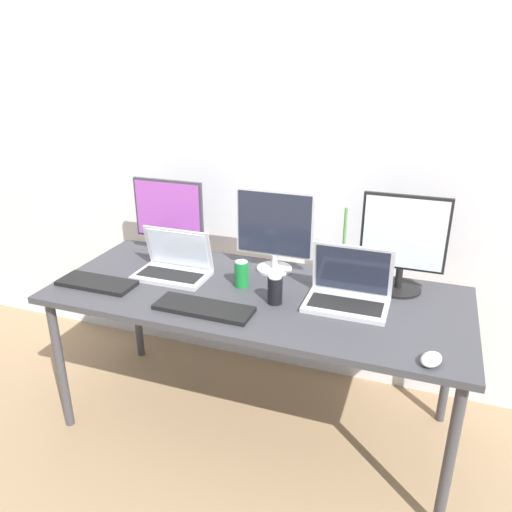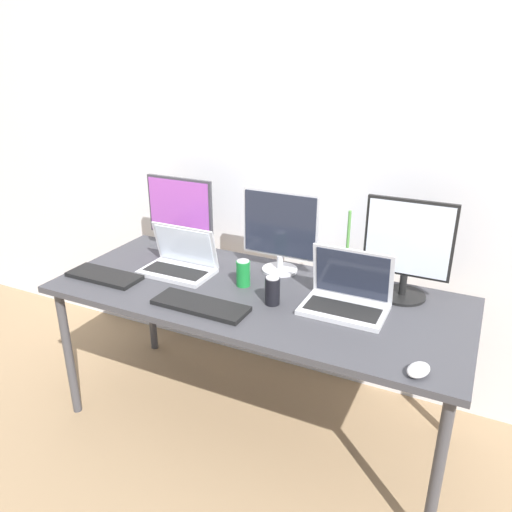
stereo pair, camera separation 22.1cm
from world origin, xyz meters
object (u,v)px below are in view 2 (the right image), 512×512
object	(u,v)px
laptop_silver	(180,262)
monitor_right	(407,248)
work_desk	(256,303)
monitor_left	(180,213)
soda_can_by_laptop	(243,273)
laptop_secondary	(347,296)
bamboo_vase	(346,271)
keyboard_main	(200,305)
mouse_by_keyboard	(418,370)
keyboard_aux	(104,276)
soda_can_near_keyboard	(272,291)
monitor_center	(280,230)

from	to	relation	value
laptop_silver	monitor_right	bearing A→B (deg)	11.11
work_desk	laptop_silver	size ratio (longest dim) A/B	5.38
monitor_left	soda_can_by_laptop	size ratio (longest dim) A/B	3.26
monitor_right	soda_can_by_laptop	distance (m)	0.75
laptop_secondary	bamboo_vase	distance (m)	0.21
keyboard_main	mouse_by_keyboard	bearing A→B (deg)	-4.67
work_desk	keyboard_aux	size ratio (longest dim) A/B	5.11
monitor_right	bamboo_vase	world-z (taller)	monitor_right
keyboard_main	keyboard_aux	bearing A→B (deg)	175.29
monitor_left	soda_can_near_keyboard	size ratio (longest dim) A/B	3.26
bamboo_vase	keyboard_aux	bearing A→B (deg)	-158.91
laptop_silver	keyboard_aux	size ratio (longest dim) A/B	0.95
monitor_right	mouse_by_keyboard	size ratio (longest dim) A/B	4.42
monitor_right	laptop_silver	distance (m)	1.08
keyboard_aux	bamboo_vase	xyz separation A→B (m)	(1.08, 0.42, 0.07)
monitor_right	keyboard_aux	xyz separation A→B (m)	(-1.34, -0.43, -0.23)
monitor_left	work_desk	bearing A→B (deg)	-25.71
monitor_center	keyboard_main	bearing A→B (deg)	-106.44
monitor_center	monitor_right	world-z (taller)	monitor_right
monitor_center	soda_can_near_keyboard	distance (m)	0.39
mouse_by_keyboard	soda_can_by_laptop	bearing A→B (deg)	177.34
laptop_silver	soda_can_by_laptop	bearing A→B (deg)	-0.62
work_desk	monitor_left	world-z (taller)	monitor_left
laptop_silver	soda_can_by_laptop	world-z (taller)	laptop_silver
soda_can_by_laptop	keyboard_aux	bearing A→B (deg)	-161.08
laptop_secondary	keyboard_main	bearing A→B (deg)	-154.42
soda_can_near_keyboard	soda_can_by_laptop	size ratio (longest dim) A/B	1.00
laptop_secondary	soda_can_near_keyboard	distance (m)	0.32
keyboard_aux	bamboo_vase	bearing A→B (deg)	21.02
mouse_by_keyboard	soda_can_by_laptop	distance (m)	0.93
monitor_center	laptop_secondary	size ratio (longest dim) A/B	1.17
laptop_silver	soda_can_near_keyboard	world-z (taller)	laptop_silver
monitor_left	laptop_secondary	xyz separation A→B (m)	(1.01, -0.25, -0.16)
laptop_silver	soda_can_by_laptop	size ratio (longest dim) A/B	2.79
monitor_right	keyboard_main	size ratio (longest dim) A/B	1.06
laptop_silver	laptop_secondary	distance (m)	0.86
soda_can_by_laptop	work_desk	bearing A→B (deg)	-25.18
monitor_right	monitor_left	bearing A→B (deg)	178.32
laptop_secondary	soda_can_by_laptop	bearing A→B (deg)	179.35
keyboard_main	soda_can_by_laptop	xyz separation A→B (m)	(0.06, 0.28, 0.05)
monitor_left	laptop_secondary	bearing A→B (deg)	-13.97
laptop_secondary	bamboo_vase	world-z (taller)	bamboo_vase
monitor_left	soda_can_by_laptop	distance (m)	0.58
monitor_center	mouse_by_keyboard	xyz separation A→B (m)	(0.77, -0.59, -0.20)
work_desk	soda_can_by_laptop	distance (m)	0.15
monitor_right	bamboo_vase	xyz separation A→B (m)	(-0.26, -0.01, -0.16)
mouse_by_keyboard	monitor_center	bearing A→B (deg)	162.82
monitor_left	keyboard_main	distance (m)	0.71
mouse_by_keyboard	monitor_left	bearing A→B (deg)	176.23
bamboo_vase	mouse_by_keyboard	bearing A→B (deg)	-52.64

